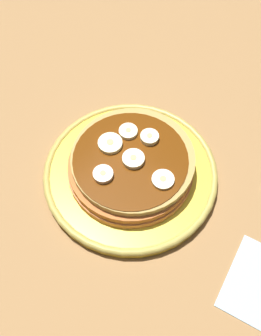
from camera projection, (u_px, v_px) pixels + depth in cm
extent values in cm
cube|color=olive|center=(130.00, 181.00, 61.84)|extent=(140.00, 140.00, 3.00)
cylinder|color=yellow|center=(130.00, 174.00, 59.89)|extent=(25.96, 25.96, 1.57)
torus|color=#A49342|center=(130.00, 172.00, 59.42)|extent=(26.28, 26.28, 1.10)
cylinder|color=#C17344|center=(128.00, 170.00, 58.65)|extent=(18.66, 18.66, 1.14)
cylinder|color=#AD5E2D|center=(128.00, 164.00, 57.88)|extent=(18.28, 18.28, 1.14)
cylinder|color=#AD8B49|center=(135.00, 160.00, 56.87)|extent=(17.99, 17.99, 1.14)
cylinder|color=#592B0A|center=(130.00, 159.00, 56.23)|extent=(16.63, 16.63, 0.16)
cylinder|color=#EEE9BC|center=(134.00, 159.00, 55.76)|extent=(3.19, 3.19, 0.90)
cylinder|color=tan|center=(134.00, 157.00, 55.34)|extent=(0.89, 0.89, 0.08)
cylinder|color=#F6F0C3|center=(165.00, 178.00, 54.36)|extent=(3.13, 3.13, 0.63)
cylinder|color=tan|center=(165.00, 176.00, 54.06)|extent=(0.88, 0.88, 0.08)
cylinder|color=#FBE1BD|center=(103.00, 175.00, 54.47)|extent=(2.84, 2.84, 0.86)
cylinder|color=tan|center=(103.00, 173.00, 54.07)|extent=(0.80, 0.80, 0.08)
cylinder|color=#F2F1B5|center=(111.00, 143.00, 57.29)|extent=(3.56, 3.56, 0.80)
cylinder|color=tan|center=(111.00, 141.00, 56.92)|extent=(1.00, 1.00, 0.08)
cylinder|color=#EDEDB6|center=(151.00, 138.00, 57.62)|extent=(2.73, 2.73, 0.93)
cylinder|color=tan|center=(151.00, 136.00, 57.19)|extent=(0.76, 0.76, 0.08)
cylinder|color=#F1E8BE|center=(128.00, 132.00, 58.34)|extent=(2.79, 2.79, 0.75)
cylinder|color=tan|center=(128.00, 130.00, 57.98)|extent=(0.78, 0.78, 0.08)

